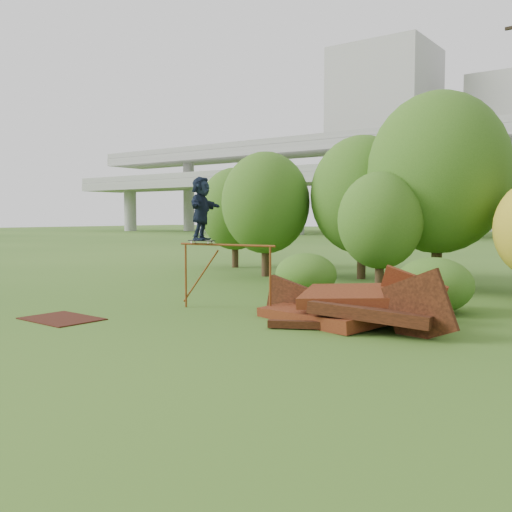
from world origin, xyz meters
The scene contains 15 objects.
ground centered at (0.00, 0.00, 0.00)m, with size 240.00×240.00×0.00m, color #2D5116.
scrap_pile centered at (2.07, 2.14, 0.41)m, with size 5.81×3.28×1.96m.
grind_rail centered at (-1.72, 1.83, 1.40)m, with size 3.11×0.45×1.92m.
skateboard centered at (-2.56, 1.72, 1.99)m, with size 0.84×0.32×0.08m.
skater centered at (-2.56, 1.72, 2.92)m, with size 1.71×0.54×1.84m, color black.
flat_plate centered at (-4.36, -1.77, 0.01)m, with size 2.01×1.44×0.03m, color #33130B.
tree_0 centered at (-6.27, 10.17, 3.29)m, with size 3.95×3.95×5.57m.
tree_1 centered at (-2.33, 11.76, 3.60)m, with size 4.42×4.42×6.14m.
tree_2 centered at (-0.08, 8.59, 2.54)m, with size 3.06×3.06×4.31m.
tree_3 centered at (1.16, 11.07, 4.34)m, with size 5.35×5.35×7.42m.
tree_6 centered at (-10.12, 12.84, 3.08)m, with size 3.75×3.75×5.24m.
shrub_left centered at (-1.47, 5.76, 0.73)m, with size 2.11×1.95×1.46m, color #294D14.
shrub_right centered at (3.13, 5.05, 0.78)m, with size 2.20×2.01×1.56m, color #294D14.
building_left centered at (-38.00, 95.00, 17.50)m, with size 18.00×16.00×35.00m, color #9E9E99.
building_right centered at (-16.00, 102.00, 14.00)m, with size 14.00×14.00×28.00m, color #9E9E99.
Camera 1 is at (8.49, -10.65, 2.70)m, focal length 40.00 mm.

